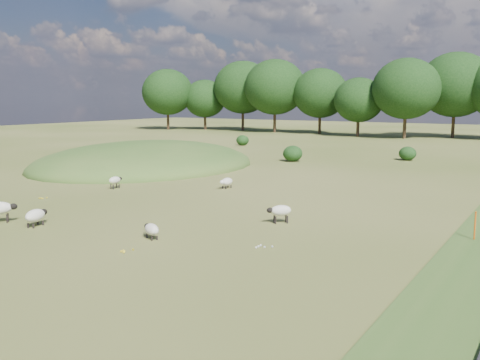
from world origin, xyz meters
name	(u,v)px	position (x,y,z in m)	size (l,w,h in m)	color
ground	(322,165)	(0.00, 20.00, 0.00)	(160.00, 160.00, 0.00)	#3F5219
mound	(146,166)	(-12.00, 12.00, 0.00)	(16.00, 20.00, 4.00)	#33561E
treeline	(419,90)	(-1.06, 55.44, 6.57)	(96.28, 14.66, 11.70)	black
shrubs	(307,149)	(-4.06, 25.94, 0.64)	(21.76, 12.84, 1.39)	black
marker_post	(475,227)	(14.42, 0.90, 0.60)	(0.06, 0.06, 1.20)	#D8590C
sheep_0	(0,208)	(-3.83, -6.61, 0.66)	(1.19, 1.23, 0.94)	beige
sheep_1	(115,180)	(-6.05, 2.59, 0.52)	(0.47, 1.03, 0.75)	beige
sheep_2	(36,215)	(-1.97, -6.21, 0.47)	(0.82, 1.35, 0.75)	beige
sheep_3	(151,229)	(3.63, -5.18, 0.38)	(1.09, 0.80, 0.61)	beige
sheep_4	(227,182)	(-0.35, 6.24, 0.41)	(0.54, 1.14, 0.65)	beige
sheep_5	(280,211)	(6.67, -0.18, 0.56)	(1.04, 1.03, 0.81)	beige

